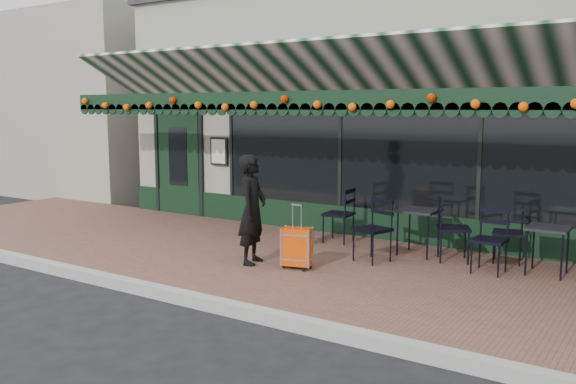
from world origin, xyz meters
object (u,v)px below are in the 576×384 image
Objects in this scene: woman at (252,210)px; chair_b_left at (338,215)px; cafe_table_a at (548,232)px; chair_a_front at (489,241)px; suitcase at (297,247)px; chair_b_right at (454,229)px; chair_b_front at (372,230)px; cafe_table_b at (419,214)px; chair_a_left at (508,233)px.

chair_b_left is at bearing -25.82° from woman.
chair_a_front reaches higher than cafe_table_a.
chair_b_left is at bearing 176.07° from cafe_table_a.
chair_b_left is at bearing 84.38° from suitcase.
chair_a_front is 0.72m from chair_b_right.
suitcase is 3.34m from cafe_table_a.
chair_b_front reaches higher than suitcase.
woman reaches higher than cafe_table_b.
chair_a_front reaches higher than chair_a_left.
woman is 2.24× the size of cafe_table_b.
chair_b_left reaches higher than cafe_table_a.
chair_b_front is at bearing -164.06° from cafe_table_a.
woman is at bearing -154.67° from chair_a_front.
suitcase is 1.84m from chair_b_left.
chair_b_right is at bearing -8.63° from cafe_table_b.
cafe_table_b is 1.28m from chair_a_front.
chair_a_front is at bearing -152.42° from cafe_table_a.
chair_b_right is 1.18m from chair_b_front.
chair_a_front is at bearing -81.22° from woman.
chair_b_front is at bearing 100.27° from chair_b_right.
chair_a_left reaches higher than cafe_table_b.
cafe_table_b is 0.82× the size of chair_a_left.
suitcase is at bearing -151.66° from cafe_table_a.
cafe_table_a is at bearing -3.56° from cafe_table_b.
chair_b_left reaches higher than chair_a_left.
cafe_table_b is 0.59m from chair_b_right.
woman is 1.78× the size of chair_a_front.
chair_a_front is at bearing -145.91° from chair_b_right.
chair_a_left is at bearing 88.32° from chair_b_left.
chair_a_left is at bearing 85.76° from chair_a_front.
chair_a_left is 0.93× the size of chair_b_front.
cafe_table_b is at bearing -60.21° from woman.
chair_b_front is at bearing -117.94° from cafe_table_b.
chair_a_left is at bearing 148.76° from cafe_table_a.
chair_a_left is (1.24, 0.25, -0.20)m from cafe_table_b.
suitcase is 3.03m from chair_a_left.
cafe_table_b reaches higher than cafe_table_a.
cafe_table_b is at bearing 56.99° from chair_b_right.
chair_a_front is (2.95, 1.32, -0.34)m from woman.
chair_b_right is 1.02× the size of chair_b_front.
cafe_table_a is 0.93× the size of cafe_table_b.
chair_b_right is (-0.61, 0.37, 0.03)m from chair_a_front.
chair_b_right reaches higher than chair_a_front.
cafe_table_a is 0.71m from chair_a_left.
chair_a_front is (1.18, -0.46, -0.19)m from cafe_table_b.
chair_b_left is (0.35, 1.89, -0.32)m from woman.
chair_b_right is (-0.68, -0.33, 0.04)m from chair_a_left.
chair_b_left is at bearing 168.80° from chair_a_front.
chair_b_front is (-0.40, -0.75, -0.17)m from cafe_table_b.
chair_b_front is (1.02, -0.86, 0.00)m from chair_b_left.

